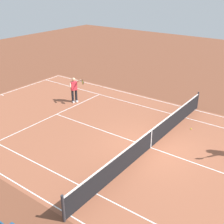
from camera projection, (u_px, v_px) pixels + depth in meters
The scene contains 6 objects.
ground_plane at pixel (150, 148), 13.97m from camera, with size 60.00×60.00×0.00m, color brown.
court_slab at pixel (150, 148), 13.97m from camera, with size 24.20×11.40×0.00m, color #935138.
court_line_markings at pixel (150, 147), 13.96m from camera, with size 23.85×11.05×0.01m.
tennis_net at pixel (151, 139), 13.76m from camera, with size 0.10×11.70×1.08m.
tennis_player_near at pixel (74, 89), 18.80m from camera, with size 1.19×0.75×1.70m.
tennis_ball at pixel (191, 129), 15.65m from camera, with size 0.07×0.07×0.07m, color #CCE01E.
Camera 1 is at (-5.62, 10.77, 7.32)m, focal length 46.86 mm.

